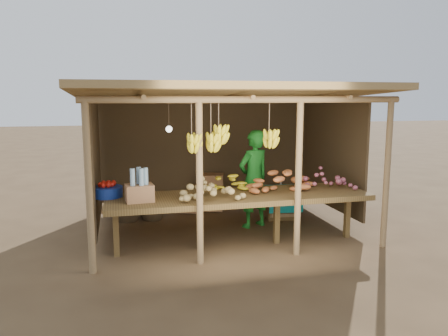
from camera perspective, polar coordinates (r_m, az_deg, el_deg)
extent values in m
plane|color=brown|center=(7.60, 0.00, -7.84)|extent=(60.00, 60.00, 0.00)
cylinder|color=#93734B|center=(5.68, -17.23, -2.65)|extent=(0.09, 0.09, 2.20)
cylinder|color=#93734B|center=(6.84, 20.50, -0.86)|extent=(0.09, 0.09, 2.20)
cylinder|color=#93734B|center=(8.64, -16.12, 1.34)|extent=(0.09, 0.09, 2.20)
cylinder|color=#93734B|center=(9.44, 10.26, 2.19)|extent=(0.09, 0.09, 2.20)
cylinder|color=#93734B|center=(5.76, -3.20, -2.08)|extent=(0.09, 0.09, 2.20)
cylinder|color=#93734B|center=(6.17, 9.68, -1.45)|extent=(0.09, 0.09, 2.20)
cylinder|color=#93734B|center=(5.82, 3.57, 8.92)|extent=(4.40, 0.09, 0.09)
cylinder|color=#93734B|center=(8.73, -2.38, 9.01)|extent=(4.40, 0.09, 0.09)
cube|color=#A07F4A|center=(7.27, 0.00, 9.70)|extent=(4.70, 3.50, 0.28)
cube|color=#493822|center=(8.77, -2.31, 2.53)|extent=(4.20, 0.04, 1.98)
cube|color=#493822|center=(7.34, -16.37, 0.86)|extent=(0.04, 2.40, 1.98)
cube|color=#493822|center=(8.26, 13.82, 1.86)|extent=(0.04, 2.40, 1.98)
cube|color=brown|center=(6.52, 2.00, -3.81)|extent=(3.90, 1.05, 0.08)
cube|color=brown|center=(6.39, -13.92, -8.07)|extent=(0.08, 0.08, 0.72)
cube|color=brown|center=(6.49, -3.17, -7.54)|extent=(0.08, 0.08, 0.72)
cube|color=brown|center=(6.80, 6.89, -6.80)|extent=(0.08, 0.08, 0.72)
cube|color=brown|center=(7.30, 15.79, -5.98)|extent=(0.08, 0.08, 0.72)
cylinder|color=navy|center=(6.55, -14.97, -3.01)|extent=(0.43, 0.43, 0.15)
cube|color=#A16F48|center=(6.17, -10.99, -3.21)|extent=(0.40, 0.33, 0.24)
imported|color=#197420|center=(7.51, 3.89, -1.44)|extent=(0.72, 0.61, 1.69)
cube|color=brown|center=(8.25, 7.44, -4.67)|extent=(0.62, 0.54, 0.52)
cube|color=#0D9498|center=(8.18, 7.48, -2.71)|extent=(0.69, 0.61, 0.05)
cube|color=#A16F48|center=(8.69, -1.60, -4.32)|extent=(0.54, 0.49, 0.36)
cube|color=#A16F48|center=(8.61, -1.61, -1.99)|extent=(0.54, 0.49, 0.36)
cube|color=#A16F48|center=(8.60, -4.83, -4.49)|extent=(0.54, 0.49, 0.36)
ellipsoid|color=#493822|center=(8.14, -12.54, -4.79)|extent=(0.49, 0.49, 0.67)
ellipsoid|color=#493822|center=(8.16, -9.39, -4.66)|extent=(0.49, 0.49, 0.67)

